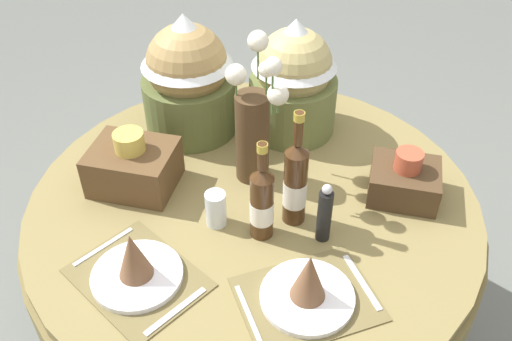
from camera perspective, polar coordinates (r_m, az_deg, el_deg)
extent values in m
cylinder|color=olive|center=(1.73, -0.27, -3.26)|extent=(1.37, 1.37, 0.04)
cylinder|color=olive|center=(1.80, -0.26, -5.65)|extent=(1.39, 1.39, 0.17)
cylinder|color=black|center=(2.00, -0.23, -11.00)|extent=(0.12, 0.12, 0.69)
cylinder|color=black|center=(2.29, -0.21, -16.77)|extent=(0.81, 0.81, 0.03)
cube|color=brown|center=(1.53, -11.91, -10.59)|extent=(0.42, 0.40, 0.00)
cylinder|color=white|center=(1.52, -11.96, -10.35)|extent=(0.24, 0.24, 0.02)
cone|color=brown|center=(1.46, -12.37, -8.38)|extent=(0.09, 0.09, 0.14)
cube|color=silver|center=(1.62, -15.21, -7.44)|extent=(0.11, 0.17, 0.00)
cube|color=silver|center=(1.44, -8.15, -13.92)|extent=(0.11, 0.17, 0.00)
cube|color=brown|center=(1.46, 5.18, -12.84)|extent=(0.43, 0.40, 0.00)
cylinder|color=white|center=(1.45, 5.21, -12.60)|extent=(0.24, 0.24, 0.02)
cone|color=brown|center=(1.39, 5.39, -10.63)|extent=(0.09, 0.09, 0.14)
cube|color=silver|center=(1.42, -0.72, -14.48)|extent=(0.11, 0.17, 0.00)
cube|color=silver|center=(1.51, 10.68, -11.03)|extent=(0.12, 0.17, 0.00)
cylinder|color=#47331E|center=(1.71, -0.38, 3.37)|extent=(0.10, 0.10, 0.30)
sphere|color=silver|center=(1.65, 0.21, 13.00)|extent=(0.06, 0.06, 0.06)
cylinder|color=#4C7038|center=(1.68, 0.21, 10.79)|extent=(0.01, 0.01, 0.10)
sphere|color=silver|center=(1.60, -2.06, 9.69)|extent=(0.06, 0.06, 0.06)
cylinder|color=#4C7038|center=(1.62, -2.03, 8.36)|extent=(0.01, 0.01, 0.05)
sphere|color=silver|center=(1.59, 1.07, 10.23)|extent=(0.05, 0.05, 0.05)
cylinder|color=#4C7038|center=(1.61, 1.05, 8.75)|extent=(0.01, 0.01, 0.07)
sphere|color=silver|center=(1.52, 2.24, 7.71)|extent=(0.06, 0.06, 0.06)
cylinder|color=#4C7038|center=(1.54, 2.20, 6.48)|extent=(0.01, 0.01, 0.04)
sphere|color=silver|center=(1.47, 1.73, 10.53)|extent=(0.05, 0.05, 0.05)
cylinder|color=#4C7038|center=(1.51, 1.67, 7.83)|extent=(0.01, 0.01, 0.13)
cylinder|color=#422814|center=(1.54, 0.59, -3.67)|extent=(0.07, 0.07, 0.20)
cylinder|color=silver|center=(1.55, 0.59, -4.11)|extent=(0.07, 0.07, 0.07)
cone|color=#422814|center=(1.46, 0.62, -0.32)|extent=(0.07, 0.07, 0.03)
cylinder|color=#422814|center=(1.43, 0.64, 1.40)|extent=(0.02, 0.02, 0.08)
cylinder|color=#B29933|center=(1.41, 0.65, 2.32)|extent=(0.03, 0.03, 0.02)
cylinder|color=#422814|center=(1.57, 3.99, -1.70)|extent=(0.07, 0.07, 0.24)
cylinder|color=silver|center=(1.59, 3.96, -2.23)|extent=(0.07, 0.07, 0.08)
cone|color=#422814|center=(1.49, 4.22, 2.23)|extent=(0.07, 0.07, 0.03)
cylinder|color=#422814|center=(1.45, 4.34, 4.26)|extent=(0.03, 0.03, 0.10)
cylinder|color=#B29933|center=(1.43, 4.41, 5.48)|extent=(0.03, 0.03, 0.02)
cylinder|color=silver|center=(1.60, -4.09, -3.90)|extent=(0.06, 0.06, 0.11)
cylinder|color=black|center=(1.55, 6.94, -4.61)|extent=(0.04, 0.04, 0.17)
sphere|color=#B7B7BC|center=(1.48, 7.23, -1.91)|extent=(0.03, 0.03, 0.03)
cylinder|color=#566033|center=(1.97, -6.66, 6.74)|extent=(0.32, 0.32, 0.20)
sphere|color=#9E7F4C|center=(1.89, -7.01, 10.65)|extent=(0.27, 0.27, 0.27)
cone|color=silver|center=(1.85, -7.23, 13.03)|extent=(0.30, 0.30, 0.18)
cylinder|color=olive|center=(1.96, 3.70, 6.71)|extent=(0.30, 0.30, 0.19)
sphere|color=tan|center=(1.88, 3.89, 10.54)|extent=(0.25, 0.25, 0.25)
cone|color=silver|center=(1.84, 4.01, 12.78)|extent=(0.28, 0.28, 0.16)
cube|color=brown|center=(1.76, -12.31, 0.32)|extent=(0.25, 0.20, 0.14)
cylinder|color=gold|center=(1.70, -12.75, 2.87)|extent=(0.09, 0.09, 0.06)
cube|color=#47331E|center=(1.75, 14.77, -1.11)|extent=(0.20, 0.18, 0.10)
cylinder|color=#B24C33|center=(1.70, 15.21, 0.95)|extent=(0.08, 0.08, 0.06)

